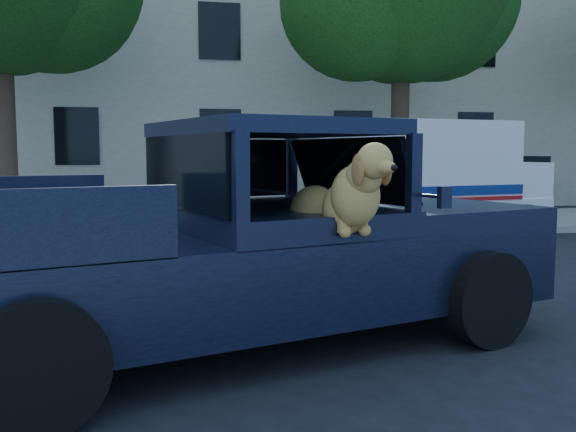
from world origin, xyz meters
name	(u,v)px	position (x,y,z in m)	size (l,w,h in m)	color
ground	(250,362)	(0.00, 0.00, 0.00)	(120.00, 120.00, 0.00)	black
far_sidewalk	(195,227)	(0.00, 9.20, 0.07)	(60.00, 4.00, 0.15)	gray
lane_stripes	(356,276)	(2.00, 3.40, 0.01)	(21.60, 0.14, 0.01)	silver
building_main	(271,71)	(3.00, 16.50, 4.50)	(26.00, 6.00, 9.00)	beige
pickup_truck	(234,272)	(-0.07, 0.47, 0.70)	(6.18, 3.88, 2.07)	black
mail_truck	(432,188)	(4.74, 7.05, 1.04)	(4.65, 2.90, 2.39)	silver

